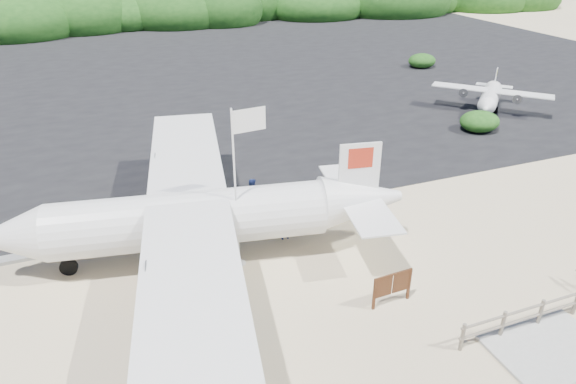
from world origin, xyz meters
name	(u,v)px	position (x,y,z in m)	size (l,w,h in m)	color
ground	(304,278)	(0.00, 0.00, 0.00)	(160.00, 160.00, 0.00)	beige
asphalt_apron	(167,77)	(0.00, 30.00, 0.00)	(90.00, 50.00, 0.04)	#B2B2B2
lagoon	(36,312)	(-9.00, 1.50, 0.00)	(9.00, 7.00, 0.40)	#B2B2B2
walkway_pad	(549,350)	(5.50, -6.00, 0.00)	(3.50, 2.50, 0.10)	#B2B2B2
vegetation_band	(134,28)	(0.00, 55.00, 0.00)	(124.00, 8.00, 4.40)	#B2B2B2
fence	(537,325)	(6.00, -5.00, 0.00)	(6.40, 2.00, 1.10)	#B2B2B2
baggage_cart	(198,342)	(-4.29, -1.84, 0.00)	(3.07, 1.76, 1.54)	blue
flagpole	(239,263)	(-1.93, 1.72, 0.00)	(1.22, 0.51, 6.11)	white
signboard	(390,304)	(2.17, -2.39, 0.00)	(1.55, 0.15, 1.28)	#4C2A15
crew_a	(191,248)	(-3.67, 1.93, 0.96)	(0.70, 0.46, 1.91)	navy
crew_b	(252,195)	(-0.25, 5.39, 0.79)	(0.77, 0.60, 1.58)	navy
crew_c	(285,222)	(0.32, 2.73, 0.76)	(0.89, 0.37, 1.52)	navy
aircraft_large	(346,89)	(12.49, 21.21, 0.00)	(18.27, 18.27, 5.48)	#B2B2B2
aircraft_small	(89,84)	(-6.28, 29.98, 0.00)	(6.46, 6.46, 2.33)	#B2B2B2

